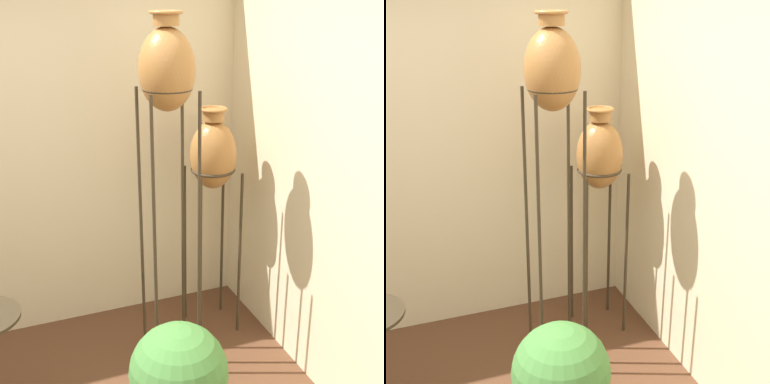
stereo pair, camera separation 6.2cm
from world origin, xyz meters
The scene contains 5 objects.
wall_back centered at (0.00, 1.63, 1.35)m, with size 7.21×0.06×2.70m.
wall_right centered at (1.63, 0.00, 1.35)m, with size 0.06×7.21×2.70m.
vase_stand_tall centered at (0.87, 0.92, 1.84)m, with size 0.32×0.32×2.20m.
vase_stand_medium centered at (1.26, 1.16, 1.27)m, with size 0.31×0.31×1.60m.
potted_plant centered at (0.66, 0.21, 0.40)m, with size 0.52×0.52×0.71m.
Camera 2 is at (-0.04, -1.93, 2.28)m, focal length 50.00 mm.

